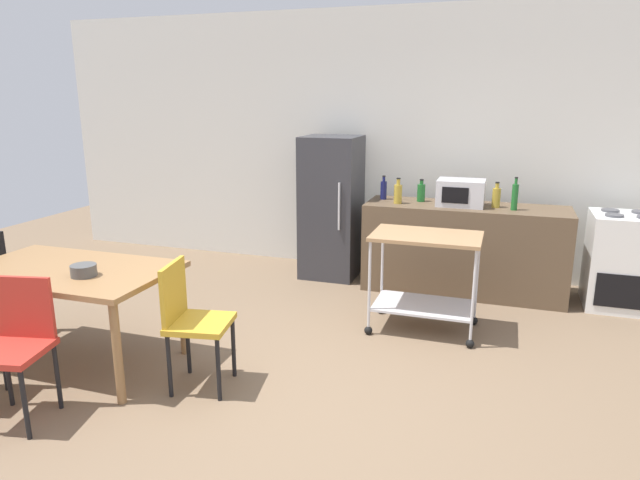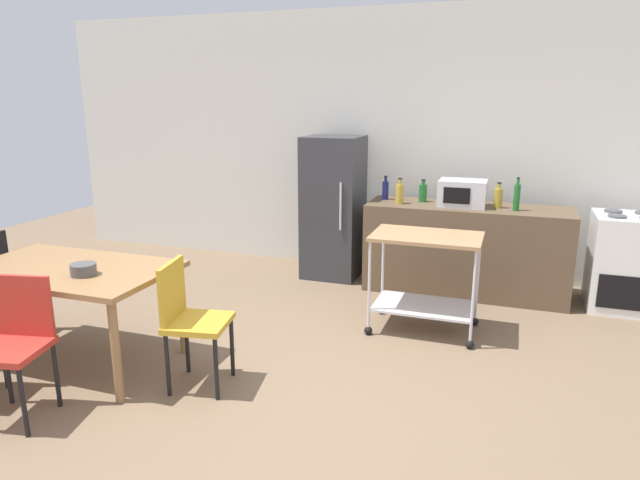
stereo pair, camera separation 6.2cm
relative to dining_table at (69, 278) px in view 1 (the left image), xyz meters
The scene contains 16 objects.
ground_plane 1.86m from the dining_table, ahead, with size 12.00×12.00×0.00m, color brown.
back_wall 3.70m from the dining_table, 61.34° to the left, with size 8.40×0.12×2.90m, color silver.
kitchen_counter 3.69m from the dining_table, 44.34° to the left, with size 2.00×0.64×0.90m, color brown.
dining_table is the anchor object (origin of this frame).
chair_red 0.75m from the dining_table, 73.46° to the right, with size 0.47×0.47×0.89m.
chair_mustard 1.04m from the dining_table, ahead, with size 0.46×0.46×0.89m.
stove_oven 4.85m from the dining_table, 32.42° to the left, with size 0.60×0.61×0.92m.
refrigerator 2.93m from the dining_table, 66.09° to the left, with size 0.60×0.63×1.55m.
kitchen_cart 2.80m from the dining_table, 31.14° to the left, with size 0.91×0.57×0.85m.
bottle_soy_sauce 3.22m from the dining_table, 56.50° to the left, with size 0.07×0.07×0.25m.
bottle_soda 3.18m from the dining_table, 51.76° to the left, with size 0.08×0.08×0.26m.
bottle_hot_sauce 3.45m from the dining_table, 50.95° to the left, with size 0.08×0.08×0.23m.
microwave 3.65m from the dining_table, 44.92° to the left, with size 0.46×0.35×0.26m.
bottle_vinegar 3.91m from the dining_table, 41.52° to the left, with size 0.08×0.08×0.25m.
bottle_sesame_oil 3.98m from the dining_table, 39.00° to the left, with size 0.06×0.06×0.32m.
fruit_bowl 0.29m from the dining_table, 25.25° to the right, with size 0.18×0.18×0.08m, color #4C4C4C.
Camera 1 is at (1.25, -3.12, 1.98)m, focal length 31.58 mm.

